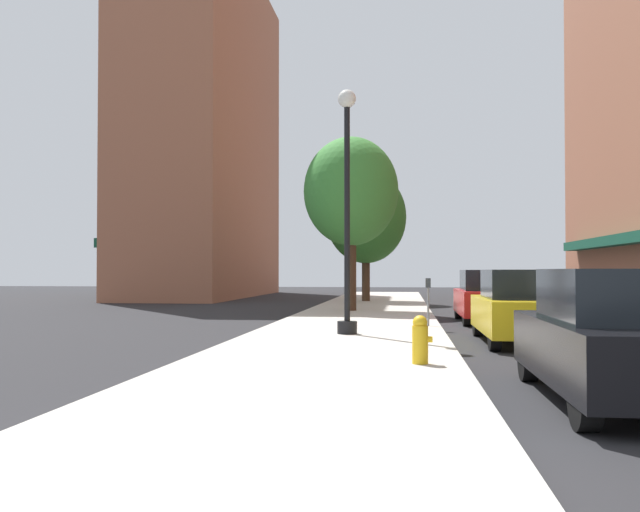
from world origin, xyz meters
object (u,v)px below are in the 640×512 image
Objects in this scene: fire_hydrant at (420,339)px; parking_meter_near at (428,296)px; tree_mid at (351,192)px; tree_near at (366,217)px; car_red at (487,297)px; car_black at (617,338)px; car_yellow at (521,308)px; lamppost at (347,206)px.

fire_hydrant is 7.80m from parking_meter_near.
tree_near is at bearing 89.27° from tree_mid.
parking_meter_near is 0.20× the size of tree_mid.
parking_meter_near is at bearing -124.10° from car_red.
car_red is at bearing 77.71° from fire_hydrant.
car_red is (0.00, 13.23, 0.00)m from car_black.
car_red is at bearing 89.44° from car_yellow.
tree_near reaches higher than parking_meter_near.
car_black is (3.97, -7.60, -2.39)m from lamppost.
tree_near is 1.52× the size of car_yellow.
car_yellow is at bearing 62.68° from fire_hydrant.
car_black and car_yellow have the same top height.
car_red is at bearing 54.80° from lamppost.
fire_hydrant is 0.18× the size of car_yellow.
tree_mid reaches higher than fire_hydrant.
tree_near reaches higher than fire_hydrant.
parking_meter_near is at bearing 52.53° from lamppost.
car_black is 7.00m from car_yellow.
car_yellow is (2.35, 4.54, 0.29)m from fire_hydrant.
car_yellow is (4.51, -18.45, -3.50)m from tree_near.
tree_mid is (-0.11, -8.27, 0.33)m from tree_near.
car_yellow is at bearing -65.63° from tree_mid.
car_yellow is (4.61, -10.18, -3.83)m from tree_mid.
fire_hydrant is (1.62, -5.15, -2.68)m from lamppost.
car_black is 1.00× the size of car_yellow.
fire_hydrant is at bearing -103.29° from car_red.
tree_near is at bearing 91.73° from lamppost.
tree_near is 13.49m from car_red.
car_red is at bearing -40.57° from tree_mid.
tree_mid is at bearing 113.81° from car_yellow.
fire_hydrant is 0.12× the size of tree_near.
tree_near is 8.28m from tree_mid.
fire_hydrant is at bearing -117.88° from car_yellow.
car_black is 1.00× the size of car_red.
fire_hydrant is 0.12× the size of tree_mid.
tree_mid is at bearing 104.04° from car_black.
car_red reaches higher than fire_hydrant.
car_yellow is 1.00× the size of car_red.
parking_meter_near is at bearing 87.09° from fire_hydrant.
car_red reaches higher than parking_meter_near.
car_red is (4.51, -12.22, -3.50)m from tree_near.
fire_hydrant is 11.03m from car_red.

